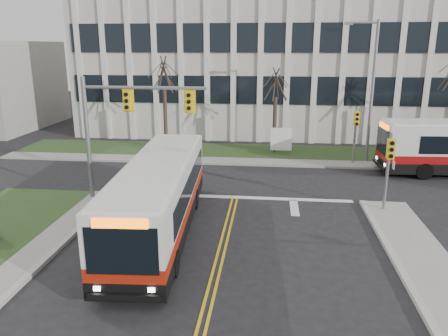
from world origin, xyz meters
TOP-DOWN VIEW (x-y plane):
  - ground at (0.00, 0.00)m, footprint 120.00×120.00m
  - sidewalk_cross at (5.00, 15.20)m, footprint 44.00×1.60m
  - building_lawn at (5.00, 18.00)m, footprint 44.00×5.00m
  - office_building at (5.00, 30.00)m, footprint 40.00×16.00m
  - mast_arm_signal at (-5.62, 7.16)m, footprint 6.11×0.38m
  - signal_pole_near at (7.20, 6.90)m, footprint 0.34×0.39m
  - signal_pole_far at (7.20, 15.40)m, footprint 0.34×0.39m
  - streetlight at (8.03, 16.20)m, footprint 2.15×0.25m
  - directory_sign at (2.50, 17.50)m, footprint 1.50×0.12m
  - tree_left at (-6.00, 18.00)m, footprint 1.80×1.80m
  - tree_mid at (2.00, 18.20)m, footprint 1.80×1.80m
  - bus_main at (-2.75, 3.47)m, footprint 3.19×11.54m

SIDE VIEW (x-z plane):
  - ground at x=0.00m, z-range 0.00..0.00m
  - building_lawn at x=5.00m, z-range 0.00..0.12m
  - sidewalk_cross at x=5.00m, z-range 0.00..0.14m
  - directory_sign at x=2.50m, z-range 0.17..2.17m
  - bus_main at x=-2.75m, z-range 0.00..3.04m
  - signal_pole_near at x=7.20m, z-range 0.60..4.40m
  - signal_pole_far at x=7.20m, z-range 0.60..4.40m
  - mast_arm_signal at x=-5.62m, z-range 1.16..7.36m
  - tree_mid at x=2.00m, z-range 1.47..8.29m
  - streetlight at x=8.03m, z-range 0.59..9.79m
  - tree_left at x=-6.00m, z-range 1.66..9.36m
  - office_building at x=5.00m, z-range 0.00..12.00m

